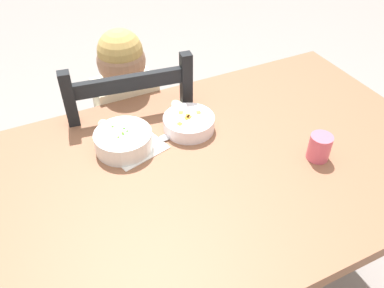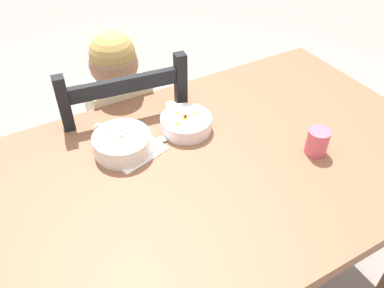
# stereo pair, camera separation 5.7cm
# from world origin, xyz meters

# --- Properties ---
(dining_table) EXTENTS (1.38, 0.86, 0.74)m
(dining_table) POSITION_xyz_m (0.00, 0.00, 0.64)
(dining_table) COLOR #8C5A3F
(dining_table) RESTS_ON ground
(dining_chair) EXTENTS (0.47, 0.47, 0.93)m
(dining_chair) POSITION_xyz_m (-0.12, 0.48, 0.45)
(dining_chair) COLOR black
(dining_chair) RESTS_ON ground
(child_figure) EXTENTS (0.32, 0.31, 0.97)m
(child_figure) POSITION_xyz_m (-0.12, 0.47, 0.64)
(child_figure) COLOR beige
(child_figure) RESTS_ON ground
(bowl_of_peas) EXTENTS (0.17, 0.17, 0.06)m
(bowl_of_peas) POSITION_xyz_m (-0.22, 0.18, 0.77)
(bowl_of_peas) COLOR white
(bowl_of_peas) RESTS_ON dining_table
(bowl_of_carrots) EXTENTS (0.16, 0.16, 0.05)m
(bowl_of_carrots) POSITION_xyz_m (-0.01, 0.18, 0.77)
(bowl_of_carrots) COLOR white
(bowl_of_carrots) RESTS_ON dining_table
(spoon) EXTENTS (0.14, 0.04, 0.01)m
(spoon) POSITION_xyz_m (-0.08, 0.17, 0.74)
(spoon) COLOR silver
(spoon) RESTS_ON dining_table
(drinking_cup) EXTENTS (0.06, 0.06, 0.08)m
(drinking_cup) POSITION_xyz_m (0.27, -0.11, 0.78)
(drinking_cup) COLOR #DF5C73
(drinking_cup) RESTS_ON dining_table
(paper_napkin) EXTENTS (0.19, 0.18, 0.00)m
(paper_napkin) POSITION_xyz_m (-0.19, 0.17, 0.74)
(paper_napkin) COLOR white
(paper_napkin) RESTS_ON dining_table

